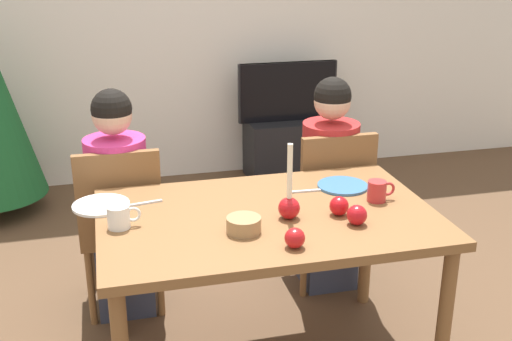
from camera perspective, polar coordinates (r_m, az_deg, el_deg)
back_wall at (r=4.99m, az=-6.88°, el=13.99°), size 6.40×0.10×2.60m
dining_table at (r=2.67m, az=1.04°, el=-5.54°), size 1.40×0.90×0.75m
chair_left at (r=3.21m, az=-12.15°, el=-4.45°), size 0.40×0.40×0.90m
chair_right at (r=3.41m, az=6.74°, el=-2.64°), size 0.40×0.40×0.90m
person_left_child at (r=3.22m, az=-12.25°, el=-3.29°), size 0.30×0.30×1.17m
person_right_child at (r=3.42m, az=6.59°, el=-1.55°), size 0.30×0.30×1.17m
tv_stand at (r=5.09m, az=2.80°, el=1.98°), size 0.64×0.40×0.48m
tv at (r=4.96m, az=2.89°, el=7.15°), size 0.79×0.05×0.46m
candle_centerpiece at (r=2.57m, az=3.02°, el=-2.98°), size 0.09×0.09×0.32m
plate_left at (r=2.78m, az=-13.84°, el=-3.06°), size 0.24×0.24×0.01m
plate_right at (r=2.94m, az=7.84°, el=-1.38°), size 0.23×0.23×0.01m
mug_left at (r=2.55m, az=-12.25°, el=-4.11°), size 0.13×0.09×0.09m
mug_right at (r=2.79m, az=10.94°, el=-1.82°), size 0.13×0.08×0.09m
fork_left at (r=2.77m, az=-10.29°, el=-2.96°), size 0.18×0.04×0.01m
fork_right at (r=2.87m, az=4.73°, el=-1.84°), size 0.18×0.02×0.01m
bowl_walnuts at (r=2.46m, az=-1.12°, el=-4.92°), size 0.14×0.14×0.06m
apple_near_candle at (r=2.55m, az=9.11°, el=-3.99°), size 0.08×0.08×0.08m
apple_by_left_plate at (r=2.34m, az=3.53°, el=-6.11°), size 0.08×0.08×0.08m
apple_by_right_mug at (r=2.63m, az=7.52°, el=-3.19°), size 0.08×0.08×0.08m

